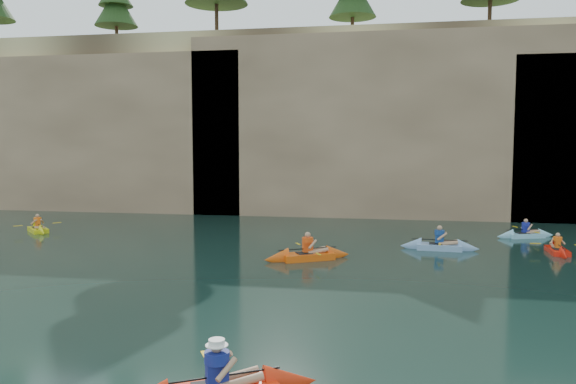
# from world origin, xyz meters

# --- Properties ---
(ground) EXTENTS (160.00, 160.00, 0.00)m
(ground) POSITION_xyz_m (0.00, 0.00, 0.00)
(ground) COLOR black
(ground) RESTS_ON ground
(cliff) EXTENTS (70.00, 16.00, 12.00)m
(cliff) POSITION_xyz_m (0.00, 30.00, 6.00)
(cliff) COLOR tan
(cliff) RESTS_ON ground
(cliff_slab_west) EXTENTS (26.00, 2.40, 10.56)m
(cliff_slab_west) POSITION_xyz_m (-20.00, 22.60, 5.28)
(cliff_slab_west) COLOR tan
(cliff_slab_west) RESTS_ON ground
(cliff_slab_center) EXTENTS (24.00, 2.40, 11.40)m
(cliff_slab_center) POSITION_xyz_m (2.00, 22.60, 5.70)
(cliff_slab_center) COLOR tan
(cliff_slab_center) RESTS_ON ground
(sea_cave_west) EXTENTS (4.50, 1.00, 4.00)m
(sea_cave_west) POSITION_xyz_m (-18.00, 21.95, 2.00)
(sea_cave_west) COLOR black
(sea_cave_west) RESTS_ON ground
(sea_cave_center) EXTENTS (3.50, 1.00, 3.20)m
(sea_cave_center) POSITION_xyz_m (-4.00, 21.95, 1.60)
(sea_cave_center) COLOR black
(sea_cave_center) RESTS_ON ground
(sea_cave_east) EXTENTS (5.00, 1.00, 4.50)m
(sea_cave_east) POSITION_xyz_m (10.00, 21.95, 2.25)
(sea_cave_east) COLOR black
(sea_cave_east) RESTS_ON ground
(kayaker_orange) EXTENTS (3.48, 2.43, 1.35)m
(kayaker_orange) POSITION_xyz_m (-0.94, 9.18, 0.17)
(kayaker_orange) COLOR #F1570F
(kayaker_orange) RESTS_ON ground
(kayaker_ltblue_near) EXTENTS (3.31, 2.52, 1.29)m
(kayaker_ltblue_near) POSITION_xyz_m (4.28, 12.20, 0.16)
(kayaker_ltblue_near) COLOR #7FA5D4
(kayaker_ltblue_near) RESTS_ON ground
(kayaker_red_far) EXTENTS (2.12, 2.90, 1.05)m
(kayaker_red_far) POSITION_xyz_m (9.00, 12.31, 0.13)
(kayaker_red_far) COLOR red
(kayaker_red_far) RESTS_ON ground
(kayaker_yellow) EXTENTS (2.50, 2.45, 1.15)m
(kayaker_yellow) POSITION_xyz_m (-15.45, 13.46, 0.14)
(kayaker_yellow) COLOR yellow
(kayaker_yellow) RESTS_ON ground
(kayaker_ltblue_mid) EXTENTS (3.01, 2.13, 1.12)m
(kayaker_ltblue_mid) POSITION_xyz_m (8.61, 16.10, 0.14)
(kayaker_ltblue_mid) COLOR #8BCDE8
(kayaker_ltblue_mid) RESTS_ON ground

